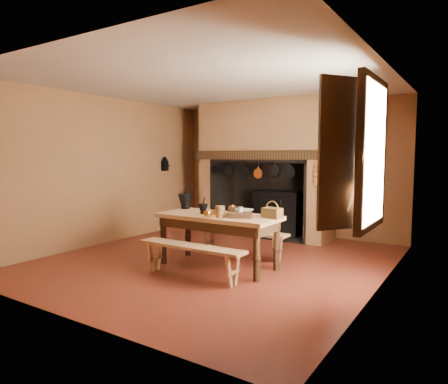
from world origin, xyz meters
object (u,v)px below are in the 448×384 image
at_px(work_table, 218,223).
at_px(bench_front, 191,253).
at_px(iron_range, 279,212).
at_px(coffee_grinder, 232,210).
at_px(wicker_basket, 272,212).
at_px(mixing_bowl, 243,212).

xyz_separation_m(work_table, bench_front, (0.00, -0.67, -0.33)).
distance_m(iron_range, coffee_grinder, 2.65).
relative_size(iron_range, wicker_basket, 5.87).
relative_size(work_table, bench_front, 1.13).
distance_m(mixing_bowl, wicker_basket, 0.56).
xyz_separation_m(bench_front, wicker_basket, (0.82, 0.81, 0.53)).
bearing_deg(wicker_basket, bench_front, -130.49).
bearing_deg(iron_range, bench_front, -85.22).
bearing_deg(wicker_basket, mixing_bowl, 172.84).
bearing_deg(work_table, wicker_basket, 9.74).
height_order(bench_front, mixing_bowl, mixing_bowl).
bearing_deg(work_table, mixing_bowl, 42.71).
xyz_separation_m(iron_range, coffee_grinder, (0.43, -2.58, 0.38)).
relative_size(coffee_grinder, wicker_basket, 0.64).
bearing_deg(bench_front, wicker_basket, 44.61).
relative_size(iron_range, mixing_bowl, 5.43).
height_order(coffee_grinder, wicker_basket, wicker_basket).
xyz_separation_m(iron_range, mixing_bowl, (0.57, -2.49, 0.35)).
distance_m(work_table, bench_front, 0.75).
bearing_deg(bench_front, coffee_grinder, 80.25).
relative_size(iron_range, coffee_grinder, 9.17).
height_order(iron_range, work_table, iron_range).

